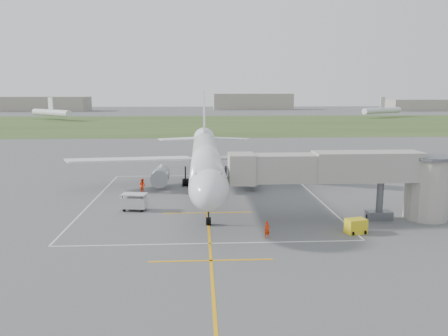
{
  "coord_description": "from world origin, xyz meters",
  "views": [
    {
      "loc": [
        -0.8,
        -56.99,
        13.26
      ],
      "look_at": [
        2.16,
        -4.0,
        4.0
      ],
      "focal_mm": 35.0,
      "sensor_mm": 36.0,
      "label": 1
    }
  ],
  "objects": [
    {
      "name": "gpu_unit",
      "position": [
        13.94,
        -17.9,
        0.69
      ],
      "size": [
        2.09,
        1.67,
        1.4
      ],
      "rotation": [
        0.0,
        0.0,
        0.23
      ],
      "color": "yellow",
      "rests_on": "ground"
    },
    {
      "name": "apron_markings",
      "position": [
        0.0,
        -5.82,
        0.01
      ],
      "size": [
        28.2,
        60.0,
        0.01
      ],
      "color": "orange",
      "rests_on": "ground"
    },
    {
      "name": "ramp_worker_nose",
      "position": [
        5.3,
        -18.84,
        0.79
      ],
      "size": [
        0.67,
        0.55,
        1.59
      ],
      "primitive_type": "imported",
      "rotation": [
        0.0,
        0.0,
        0.34
      ],
      "color": "red",
      "rests_on": "ground"
    },
    {
      "name": "grass_strip",
      "position": [
        0.0,
        130.0,
        0.01
      ],
      "size": [
        700.0,
        120.0,
        0.02
      ],
      "primitive_type": "cube",
      "color": "#314A20",
      "rests_on": "ground"
    },
    {
      "name": "ramp_worker_wing",
      "position": [
        -8.51,
        0.44,
        0.95
      ],
      "size": [
        1.17,
        1.15,
        1.9
      ],
      "primitive_type": "imported",
      "rotation": [
        0.0,
        0.0,
        2.43
      ],
      "color": "#F33407",
      "rests_on": "ground"
    },
    {
      "name": "airliner",
      "position": [
        -0.0,
        0.75,
        4.39
      ],
      "size": [
        38.93,
        46.75,
        13.52
      ],
      "color": "silver",
      "rests_on": "ground"
    },
    {
      "name": "baggage_cart",
      "position": [
        -8.29,
        -8.52,
        0.99
      ],
      "size": [
        2.99,
        2.05,
        1.93
      ],
      "rotation": [
        0.0,
        0.0,
        -0.15
      ],
      "color": "#BCBCBC",
      "rests_on": "ground"
    },
    {
      "name": "ground",
      "position": [
        0.0,
        0.0,
        0.0
      ],
      "size": [
        700.0,
        700.0,
        0.0
      ],
      "primitive_type": "plane",
      "color": "#504F52",
      "rests_on": "ground"
    },
    {
      "name": "jet_bridge",
      "position": [
        15.72,
        -13.5,
        4.74
      ],
      "size": [
        23.4,
        5.0,
        7.2
      ],
      "color": "gray",
      "rests_on": "ground"
    },
    {
      "name": "distant_hangars",
      "position": [
        -16.15,
        265.19,
        5.17
      ],
      "size": [
        345.0,
        49.0,
        12.0
      ],
      "color": "gray",
      "rests_on": "ground"
    },
    {
      "name": "distant_aircraft",
      "position": [
        12.35,
        164.07,
        3.59
      ],
      "size": [
        194.51,
        37.43,
        8.85
      ],
      "color": "silver",
      "rests_on": "ground"
    }
  ]
}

